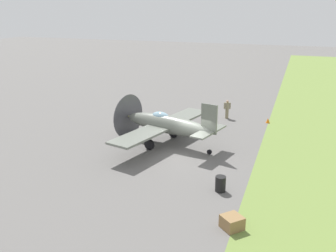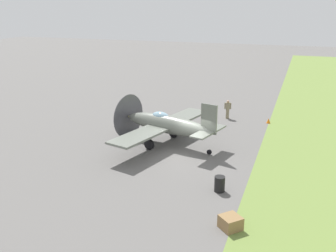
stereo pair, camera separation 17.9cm
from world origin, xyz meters
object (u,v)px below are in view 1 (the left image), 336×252
(airplane_lead, at_px, (166,124))
(runway_marker_cone, at_px, (268,121))
(ground_crew_chief, at_px, (227,109))
(supply_crate, at_px, (232,222))
(fuel_drum, at_px, (220,184))

(airplane_lead, relative_size, runway_marker_cone, 24.36)
(runway_marker_cone, bearing_deg, ground_crew_chief, 86.16)
(airplane_lead, xyz_separation_m, supply_crate, (-9.78, -6.76, -1.27))
(ground_crew_chief, height_order, supply_crate, ground_crew_chief)
(supply_crate, xyz_separation_m, runway_marker_cone, (17.90, 0.00, -0.10))
(ground_crew_chief, relative_size, fuel_drum, 1.92)
(fuel_drum, bearing_deg, supply_crate, -159.93)
(runway_marker_cone, bearing_deg, airplane_lead, 140.19)
(fuel_drum, distance_m, supply_crate, 3.81)
(fuel_drum, bearing_deg, runway_marker_cone, -5.21)
(ground_crew_chief, xyz_separation_m, supply_crate, (-18.15, -3.75, -0.59))
(ground_crew_chief, bearing_deg, airplane_lead, 53.46)
(airplane_lead, xyz_separation_m, fuel_drum, (-6.21, -5.46, -1.14))
(fuel_drum, bearing_deg, ground_crew_chief, 9.51)
(airplane_lead, bearing_deg, supply_crate, -130.37)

